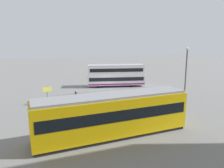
# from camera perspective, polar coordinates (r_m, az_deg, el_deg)

# --- Properties ---
(ground_plane) EXTENTS (160.00, 160.00, 0.00)m
(ground_plane) POSITION_cam_1_polar(r_m,az_deg,el_deg) (34.48, -1.62, -1.85)
(ground_plane) COLOR gray
(double_decker_bus) EXTENTS (10.34, 4.80, 3.83)m
(double_decker_bus) POSITION_cam_1_polar(r_m,az_deg,el_deg) (37.88, 1.01, 2.32)
(double_decker_bus) COLOR white
(double_decker_bus) RESTS_ON ground
(tram_yellow) EXTENTS (13.01, 3.16, 3.53)m
(tram_yellow) POSITION_cam_1_polar(r_m,az_deg,el_deg) (17.75, 0.31, -8.10)
(tram_yellow) COLOR #E5B70C
(tram_yellow) RESTS_ON ground
(pedestrian_near_railing) EXTENTS (0.40, 0.40, 1.61)m
(pedestrian_near_railing) POSITION_cam_1_polar(r_m,az_deg,el_deg) (28.12, -9.56, -3.02)
(pedestrian_near_railing) COLOR black
(pedestrian_near_railing) RESTS_ON ground
(pedestrian_railing) EXTENTS (8.07, 0.75, 1.08)m
(pedestrian_railing) POSITION_cam_1_polar(r_m,az_deg,el_deg) (28.93, -7.80, -2.93)
(pedestrian_railing) COLOR gray
(pedestrian_railing) RESTS_ON ground
(info_sign) EXTENTS (1.10, 0.35, 2.34)m
(info_sign) POSITION_cam_1_polar(r_m,az_deg,el_deg) (27.85, -16.84, -1.99)
(info_sign) COLOR slate
(info_sign) RESTS_ON ground
(street_lamp) EXTENTS (0.36, 0.36, 7.07)m
(street_lamp) POSITION_cam_1_polar(r_m,az_deg,el_deg) (28.83, 19.08, 3.34)
(street_lamp) COLOR #4C4C51
(street_lamp) RESTS_ON ground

